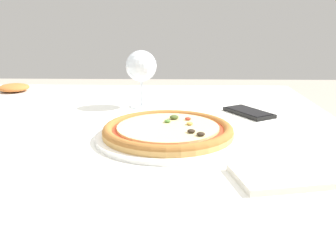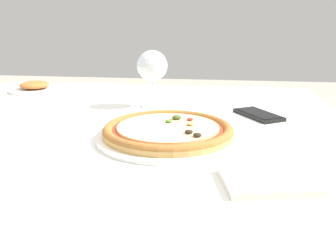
{
  "view_description": "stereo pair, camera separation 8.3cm",
  "coord_description": "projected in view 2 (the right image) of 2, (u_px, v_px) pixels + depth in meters",
  "views": [
    {
      "loc": [
        0.17,
        -0.9,
        0.98
      ],
      "look_at": [
        0.15,
        -0.11,
        0.74
      ],
      "focal_mm": 40.0,
      "sensor_mm": 36.0,
      "label": 1
    },
    {
      "loc": [
        0.25,
        -0.9,
        0.98
      ],
      "look_at": [
        0.15,
        -0.11,
        0.74
      ],
      "focal_mm": 40.0,
      "sensor_mm": 36.0,
      "label": 2
    }
  ],
  "objects": [
    {
      "name": "wine_glass_far_left",
      "position": [
        152.0,
        67.0,
        1.1
      ],
      "size": [
        0.09,
        0.09,
        0.17
      ],
      "color": "silver",
      "rests_on": "dining_table"
    },
    {
      "name": "pizza_plate",
      "position": [
        168.0,
        132.0,
        0.83
      ],
      "size": [
        0.32,
        0.32,
        0.04
      ],
      "color": "white",
      "rests_on": "dining_table"
    },
    {
      "name": "napkin_folded",
      "position": [
        268.0,
        181.0,
        0.61
      ],
      "size": [
        0.17,
        0.14,
        0.01
      ],
      "color": "silver",
      "rests_on": "dining_table"
    },
    {
      "name": "cell_phone",
      "position": [
        258.0,
        115.0,
        1.02
      ],
      "size": [
        0.14,
        0.16,
        0.01
      ],
      "color": "black",
      "rests_on": "dining_table"
    },
    {
      "name": "dining_table",
      "position": [
        116.0,
        153.0,
        0.98
      ],
      "size": [
        1.2,
        1.11,
        0.71
      ],
      "color": "brown",
      "rests_on": "ground_plane"
    },
    {
      "name": "side_plate",
      "position": [
        35.0,
        87.0,
        1.36
      ],
      "size": [
        0.18,
        0.18,
        0.04
      ],
      "color": "white",
      "rests_on": "dining_table"
    }
  ]
}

